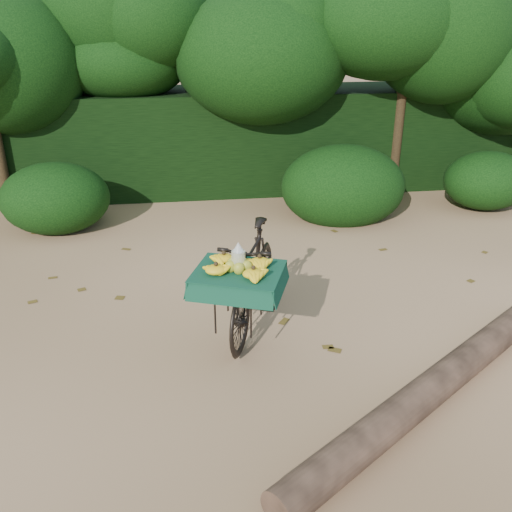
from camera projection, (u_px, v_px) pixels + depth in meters
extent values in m
plane|color=tan|center=(313.00, 383.00, 4.90)|extent=(80.00, 80.00, 0.00)
imported|color=black|center=(253.00, 279.00, 5.61)|extent=(1.13, 1.89, 1.10)
cube|color=black|center=(238.00, 273.00, 4.93)|extent=(0.54, 0.59, 0.03)
cube|color=#12442B|center=(238.00, 271.00, 4.92)|extent=(0.97, 0.90, 0.01)
ellipsoid|color=#999725|center=(246.00, 266.00, 4.89)|extent=(0.11, 0.08, 0.12)
ellipsoid|color=#999725|center=(242.00, 263.00, 4.95)|extent=(0.11, 0.08, 0.12)
ellipsoid|color=#999725|center=(233.00, 263.00, 4.95)|extent=(0.11, 0.08, 0.12)
ellipsoid|color=#999725|center=(230.00, 266.00, 4.88)|extent=(0.11, 0.08, 0.12)
ellipsoid|color=#999725|center=(239.00, 268.00, 4.84)|extent=(0.11, 0.08, 0.12)
cylinder|color=#EAE5C6|center=(238.00, 260.00, 4.89)|extent=(0.13, 0.13, 0.16)
cylinder|color=brown|center=(441.00, 381.00, 4.69)|extent=(3.47, 2.51, 0.29)
cube|color=black|center=(237.00, 139.00, 10.23)|extent=(26.00, 1.80, 1.80)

